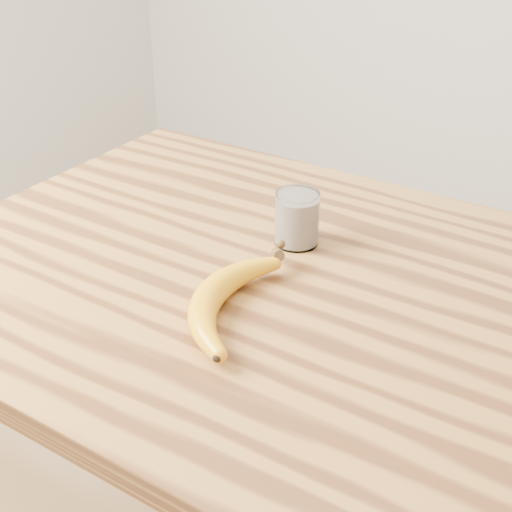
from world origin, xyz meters
The scene contains 3 objects.
table centered at (0.00, 0.00, 0.77)m, with size 1.20×0.80×0.90m.
smoothie_glass centered at (-0.08, 0.11, 0.94)m, with size 0.07×0.07×0.09m.
banana centered at (-0.09, -0.12, 0.92)m, with size 0.12×0.34×0.04m, color orange, non-canonical shape.
Camera 1 is at (0.40, -0.76, 1.45)m, focal length 50.00 mm.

